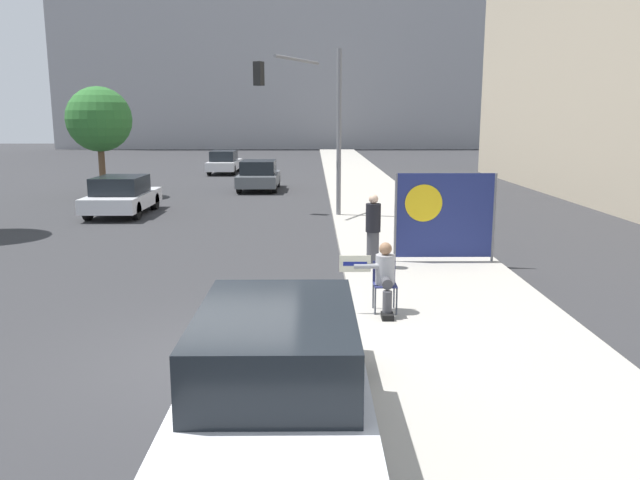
{
  "coord_description": "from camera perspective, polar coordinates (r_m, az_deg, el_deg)",
  "views": [
    {
      "loc": [
        1.5,
        -8.7,
        3.47
      ],
      "look_at": [
        1.62,
        2.86,
        1.21
      ],
      "focal_mm": 35.0,
      "sensor_mm": 36.0,
      "label": 1
    }
  ],
  "objects": [
    {
      "name": "street_tree_midblock",
      "position": [
        29.49,
        -19.56,
        10.33
      ],
      "size": [
        2.84,
        2.84,
        4.85
      ],
      "color": "brown",
      "rests_on": "ground_plane"
    },
    {
      "name": "seated_protester",
      "position": [
        10.84,
        5.9,
        -3.24
      ],
      "size": [
        1.0,
        0.77,
        1.23
      ],
      "rotation": [
        0.0,
        0.0,
        -0.35
      ],
      "color": "#474C56",
      "rests_on": "sidewalk_curb"
    },
    {
      "name": "car_on_road_distant",
      "position": [
        40.66,
        -8.74,
        7.06
      ],
      "size": [
        1.73,
        4.76,
        1.45
      ],
      "color": "silver",
      "rests_on": "ground_plane"
    },
    {
      "name": "parked_car_curbside",
      "position": [
        6.8,
        -3.89,
        -12.39
      ],
      "size": [
        1.88,
        4.77,
        1.54
      ],
      "color": "silver",
      "rests_on": "ground_plane"
    },
    {
      "name": "car_on_road_midblock",
      "position": [
        30.81,
        -5.61,
        5.9
      ],
      "size": [
        1.89,
        4.26,
        1.46
      ],
      "color": "#565B60",
      "rests_on": "ground_plane"
    },
    {
      "name": "traffic_light_pole",
      "position": [
        22.25,
        -1.16,
        12.34
      ],
      "size": [
        3.12,
        2.89,
        5.63
      ],
      "color": "slate",
      "rests_on": "sidewalk_curb"
    },
    {
      "name": "sidewalk_curb",
      "position": [
        24.07,
        5.48,
        2.89
      ],
      "size": [
        3.73,
        90.0,
        0.14
      ],
      "primitive_type": "cube",
      "color": "#A8A399",
      "rests_on": "ground_plane"
    },
    {
      "name": "ground_plane",
      "position": [
        9.48,
        -9.81,
        -10.56
      ],
      "size": [
        160.0,
        160.0,
        0.0
      ],
      "primitive_type": "plane",
      "color": "#303033"
    },
    {
      "name": "jogger_on_sidewalk",
      "position": [
        14.15,
        4.87,
        0.9
      ],
      "size": [
        0.34,
        0.34,
        1.66
      ],
      "rotation": [
        0.0,
        0.0,
        3.19
      ],
      "color": "#424247",
      "rests_on": "sidewalk_curb"
    },
    {
      "name": "building_backdrop_far",
      "position": [
        78.77,
        -3.3,
        18.95
      ],
      "size": [
        52.0,
        12.0,
        28.6
      ],
      "color": "#99999E",
      "rests_on": "ground_plane"
    },
    {
      "name": "protest_banner",
      "position": [
        14.88,
        11.26,
        2.22
      ],
      "size": [
        2.37,
        0.06,
        2.09
      ],
      "color": "slate",
      "rests_on": "sidewalk_curb"
    },
    {
      "name": "car_on_road_nearest",
      "position": [
        23.89,
        -17.66,
        3.91
      ],
      "size": [
        1.89,
        4.16,
        1.41
      ],
      "color": "silver",
      "rests_on": "ground_plane"
    }
  ]
}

